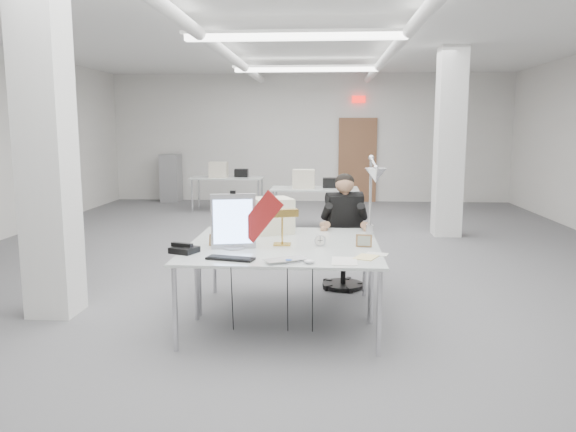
# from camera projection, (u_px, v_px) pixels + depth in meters

# --- Properties ---
(room_shell) EXTENTS (10.04, 14.04, 3.24)m
(room_shell) POSITION_uv_depth(u_px,v_px,m) (298.00, 140.00, 7.36)
(room_shell) COLOR #57575A
(room_shell) RESTS_ON ground
(desk_main) EXTENTS (1.80, 0.90, 0.02)m
(desk_main) POSITION_uv_depth(u_px,v_px,m) (280.00, 256.00, 4.91)
(desk_main) COLOR silver
(desk_main) RESTS_ON room_shell
(desk_second) EXTENTS (1.80, 0.90, 0.02)m
(desk_second) POSITION_uv_depth(u_px,v_px,m) (287.00, 236.00, 5.80)
(desk_second) COLOR silver
(desk_second) RESTS_ON room_shell
(bg_desk_a) EXTENTS (1.60, 0.80, 0.02)m
(bg_desk_a) POSITION_uv_depth(u_px,v_px,m) (315.00, 189.00, 10.32)
(bg_desk_a) COLOR silver
(bg_desk_a) RESTS_ON room_shell
(bg_desk_b) EXTENTS (1.60, 0.80, 0.02)m
(bg_desk_b) POSITION_uv_depth(u_px,v_px,m) (228.00, 178.00, 12.62)
(bg_desk_b) COLOR silver
(bg_desk_b) RESTS_ON room_shell
(filing_cabinet) EXTENTS (0.45, 0.55, 1.20)m
(filing_cabinet) POSITION_uv_depth(u_px,v_px,m) (171.00, 178.00, 14.18)
(filing_cabinet) COLOR gray
(filing_cabinet) RESTS_ON room_shell
(office_chair) EXTENTS (0.62, 0.62, 1.01)m
(office_chair) POSITION_uv_depth(u_px,v_px,m) (344.00, 245.00, 6.51)
(office_chair) COLOR black
(office_chair) RESTS_ON room_shell
(seated_person) EXTENTS (0.71, 0.80, 1.00)m
(seated_person) POSITION_uv_depth(u_px,v_px,m) (344.00, 212.00, 6.39)
(seated_person) COLOR black
(seated_person) RESTS_ON office_chair
(monitor) EXTENTS (0.41, 0.12, 0.51)m
(monitor) POSITION_uv_depth(u_px,v_px,m) (233.00, 221.00, 5.11)
(monitor) COLOR #A8A8AC
(monitor) RESTS_ON desk_main
(pennant) EXTENTS (0.44, 0.17, 0.49)m
(pennant) POSITION_uv_depth(u_px,v_px,m) (261.00, 217.00, 5.05)
(pennant) COLOR maroon
(pennant) RESTS_ON monitor
(keyboard) EXTENTS (0.43, 0.23, 0.02)m
(keyboard) POSITION_uv_depth(u_px,v_px,m) (230.00, 259.00, 4.71)
(keyboard) COLOR black
(keyboard) RESTS_ON desk_main
(laptop) EXTENTS (0.43, 0.38, 0.03)m
(laptop) POSITION_uv_depth(u_px,v_px,m) (289.00, 262.00, 4.58)
(laptop) COLOR silver
(laptop) RESTS_ON desk_main
(mouse) EXTENTS (0.11, 0.09, 0.04)m
(mouse) POSITION_uv_depth(u_px,v_px,m) (309.00, 262.00, 4.57)
(mouse) COLOR silver
(mouse) RESTS_ON desk_main
(bankers_lamp) EXTENTS (0.34, 0.22, 0.36)m
(bankers_lamp) POSITION_uv_depth(u_px,v_px,m) (282.00, 226.00, 5.27)
(bankers_lamp) COLOR #BD843B
(bankers_lamp) RESTS_ON desk_main
(desk_phone) EXTENTS (0.27, 0.26, 0.05)m
(desk_phone) POSITION_uv_depth(u_px,v_px,m) (184.00, 250.00, 4.97)
(desk_phone) COLOR black
(desk_phone) RESTS_ON desk_main
(picture_frame_left) EXTENTS (0.14, 0.04, 0.11)m
(picture_frame_left) POSITION_uv_depth(u_px,v_px,m) (217.00, 240.00, 5.26)
(picture_frame_left) COLOR #966A40
(picture_frame_left) RESTS_ON desk_main
(picture_frame_right) EXTENTS (0.15, 0.05, 0.12)m
(picture_frame_right) POSITION_uv_depth(u_px,v_px,m) (364.00, 241.00, 5.21)
(picture_frame_right) COLOR #996D42
(picture_frame_right) RESTS_ON desk_main
(desk_clock) EXTENTS (0.11, 0.04, 0.11)m
(desk_clock) POSITION_uv_depth(u_px,v_px,m) (320.00, 241.00, 5.26)
(desk_clock) COLOR #BABABF
(desk_clock) RESTS_ON desk_main
(paper_stack_a) EXTENTS (0.22, 0.31, 0.01)m
(paper_stack_a) POSITION_uv_depth(u_px,v_px,m) (344.00, 261.00, 4.65)
(paper_stack_a) COLOR silver
(paper_stack_a) RESTS_ON desk_main
(paper_stack_b) EXTENTS (0.25, 0.28, 0.01)m
(paper_stack_b) POSITION_uv_depth(u_px,v_px,m) (366.00, 257.00, 4.79)
(paper_stack_b) COLOR #ECD58D
(paper_stack_b) RESTS_ON desk_main
(paper_stack_c) EXTENTS (0.22, 0.18, 0.01)m
(paper_stack_c) POSITION_uv_depth(u_px,v_px,m) (377.00, 254.00, 4.90)
(paper_stack_c) COLOR silver
(paper_stack_c) RESTS_ON desk_main
(beige_monitor) EXTENTS (0.50, 0.49, 0.37)m
(beige_monitor) POSITION_uv_depth(u_px,v_px,m) (272.00, 215.00, 5.91)
(beige_monitor) COLOR beige
(beige_monitor) RESTS_ON desk_second
(architect_lamp) EXTENTS (0.43, 0.73, 0.89)m
(architect_lamp) POSITION_uv_depth(u_px,v_px,m) (372.00, 196.00, 5.41)
(architect_lamp) COLOR silver
(architect_lamp) RESTS_ON desk_second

